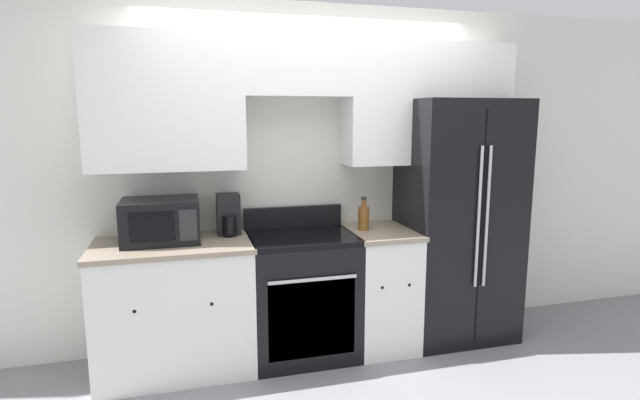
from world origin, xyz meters
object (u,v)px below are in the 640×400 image
refrigerator (453,219)px  bottle (364,217)px  microwave (161,221)px  oven_range (302,294)px

refrigerator → bottle: (-0.79, -0.05, 0.07)m
microwave → bottle: bearing=-1.2°
refrigerator → oven_range: bearing=-176.7°
refrigerator → bottle: bearing=-176.5°
oven_range → refrigerator: refrigerator is taller
refrigerator → microwave: (-2.24, -0.02, 0.12)m
microwave → bottle: (1.46, -0.03, -0.05)m
oven_range → microwave: (-0.97, 0.06, 0.60)m
microwave → bottle: size_ratio=2.02×
bottle → oven_range: bearing=-177.0°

